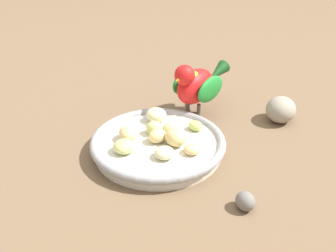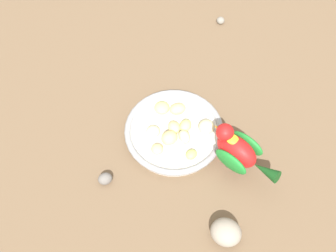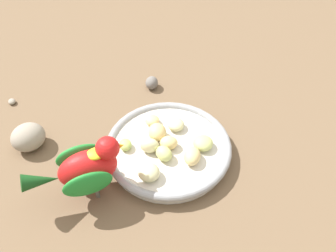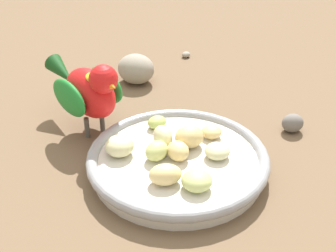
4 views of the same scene
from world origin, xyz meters
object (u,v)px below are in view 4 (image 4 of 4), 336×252
at_px(apple_piece_3, 197,181).
at_px(parrot, 89,89).
at_px(pebble_0, 293,123).
at_px(apple_piece_9, 189,137).
at_px(apple_piece_7, 157,122).
at_px(apple_piece_5, 165,175).
at_px(apple_piece_8, 120,146).
at_px(pebble_1, 186,55).
at_px(apple_piece_4, 154,150).
at_px(apple_piece_2, 217,151).
at_px(feeding_bowl, 178,162).
at_px(apple_piece_0, 178,151).
at_px(apple_piece_6, 212,132).
at_px(rock_large, 136,69).
at_px(apple_piece_1, 164,135).

xyz_separation_m(apple_piece_3, parrot, (-0.19, 0.08, 0.04)).
height_order(apple_piece_3, pebble_0, apple_piece_3).
bearing_deg(parrot, apple_piece_9, 22.78).
bearing_deg(apple_piece_7, apple_piece_5, -58.13).
distance_m(apple_piece_3, apple_piece_8, 0.12).
bearing_deg(pebble_1, apple_piece_4, -72.00).
height_order(apple_piece_2, apple_piece_8, apple_piece_8).
relative_size(feeding_bowl, apple_piece_7, 8.56).
bearing_deg(parrot, apple_piece_0, 11.10).
distance_m(apple_piece_3, apple_piece_6, 0.11).
bearing_deg(feeding_bowl, apple_piece_5, -81.27).
relative_size(rock_large, pebble_1, 3.83).
relative_size(feeding_bowl, apple_piece_5, 5.97).
xyz_separation_m(apple_piece_8, apple_piece_9, (0.07, 0.05, 0.00)).
bearing_deg(apple_piece_4, pebble_0, 52.27).
bearing_deg(apple_piece_1, rock_large, 128.85).
bearing_deg(rock_large, apple_piece_6, -34.79).
height_order(apple_piece_5, parrot, parrot).
bearing_deg(pebble_1, apple_piece_3, -63.77).
xyz_separation_m(apple_piece_7, parrot, (-0.09, -0.02, 0.04)).
bearing_deg(rock_large, apple_piece_3, -48.01).
height_order(apple_piece_3, apple_piece_6, apple_piece_3).
distance_m(apple_piece_8, rock_large, 0.24).
relative_size(apple_piece_6, apple_piece_9, 0.72).
bearing_deg(apple_piece_9, rock_large, 136.26).
bearing_deg(apple_piece_8, apple_piece_1, 48.58).
distance_m(apple_piece_7, rock_large, 0.18).
bearing_deg(apple_piece_4, apple_piece_9, 56.20).
height_order(apple_piece_5, apple_piece_8, same).
relative_size(apple_piece_6, apple_piece_7, 1.02).
xyz_separation_m(feeding_bowl, apple_piece_5, (0.01, -0.05, 0.02)).
bearing_deg(apple_piece_5, apple_piece_3, 11.90).
bearing_deg(apple_piece_6, apple_piece_4, -121.63).
bearing_deg(apple_piece_4, apple_piece_6, 58.37).
xyz_separation_m(apple_piece_1, apple_piece_7, (-0.03, 0.03, -0.01)).
bearing_deg(feeding_bowl, apple_piece_3, -44.45).
xyz_separation_m(rock_large, pebble_0, (0.28, -0.04, -0.01)).
xyz_separation_m(feeding_bowl, apple_piece_8, (-0.07, -0.02, 0.02)).
bearing_deg(apple_piece_3, pebble_1, 116.23).
xyz_separation_m(apple_piece_1, apple_piece_5, (0.04, -0.07, -0.00)).
bearing_deg(apple_piece_2, apple_piece_9, 170.62).
relative_size(apple_piece_5, rock_large, 0.61).
height_order(apple_piece_0, apple_piece_9, apple_piece_9).
xyz_separation_m(apple_piece_0, apple_piece_3, (0.04, -0.04, -0.00)).
relative_size(apple_piece_3, apple_piece_8, 0.96).
distance_m(apple_piece_0, apple_piece_5, 0.05).
distance_m(apple_piece_9, parrot, 0.15).
distance_m(apple_piece_2, apple_piece_7, 0.10).
distance_m(apple_piece_1, apple_piece_8, 0.06).
xyz_separation_m(apple_piece_1, apple_piece_8, (-0.04, -0.04, -0.00)).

